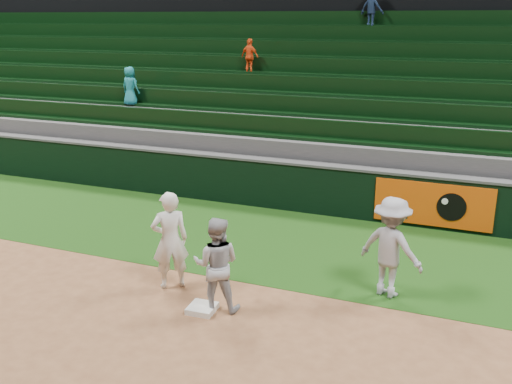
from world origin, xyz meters
TOP-DOWN VIEW (x-y plane):
  - ground at (0.00, 0.00)m, footprint 70.00×70.00m
  - foul_grass at (0.00, 3.00)m, footprint 36.00×4.20m
  - first_base at (-0.12, -0.33)m, footprint 0.46×0.46m
  - first_baseman at (-1.04, 0.29)m, footprint 0.77×0.74m
  - baserunner at (0.07, -0.16)m, footprint 0.91×0.79m
  - base_coach at (2.62, 1.40)m, footprint 1.30×1.00m
  - field_wall at (0.03, 5.20)m, footprint 36.00×0.45m
  - stadium_seating at (0.00, 8.97)m, footprint 36.00×5.95m

SIDE VIEW (x-z plane):
  - ground at x=0.00m, z-range 0.00..0.00m
  - foul_grass at x=0.00m, z-range 0.00..0.01m
  - first_base at x=-0.12m, z-range 0.00..0.10m
  - field_wall at x=0.03m, z-range 0.01..1.26m
  - baserunner at x=0.07m, z-range 0.00..1.60m
  - first_baseman at x=-1.04m, z-range 0.00..1.78m
  - base_coach at x=2.62m, z-range 0.01..1.78m
  - stadium_seating at x=0.00m, z-range -1.08..4.48m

